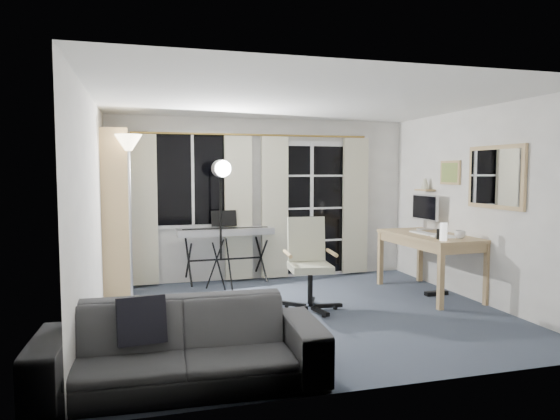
% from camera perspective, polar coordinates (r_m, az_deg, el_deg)
% --- Properties ---
extents(floor, '(4.50, 4.00, 0.02)m').
position_cam_1_polar(floor, '(5.80, 2.81, -11.86)').
color(floor, '#313A48').
rests_on(floor, ground).
extents(window, '(1.20, 0.08, 1.40)m').
position_cam_1_polar(window, '(7.29, -9.97, 3.45)').
color(window, white).
rests_on(window, floor).
extents(french_door, '(1.32, 0.09, 2.11)m').
position_cam_1_polar(french_door, '(7.70, 3.54, 0.02)').
color(french_door, white).
rests_on(french_door, floor).
extents(curtains, '(3.60, 0.07, 2.13)m').
position_cam_1_polar(curtains, '(7.36, -2.77, 0.36)').
color(curtains, gold).
rests_on(curtains, floor).
extents(bookshelf, '(0.35, 1.01, 2.16)m').
position_cam_1_polar(bookshelf, '(7.04, -18.48, -0.62)').
color(bookshelf, tan).
rests_on(bookshelf, floor).
extents(torchiere_lamp, '(0.34, 0.34, 2.07)m').
position_cam_1_polar(torchiere_lamp, '(6.41, -16.87, 4.66)').
color(torchiere_lamp, '#B2B2B7').
rests_on(torchiere_lamp, floor).
extents(keyboard_piano, '(1.37, 0.70, 0.99)m').
position_cam_1_polar(keyboard_piano, '(7.12, -6.26, -2.59)').
color(keyboard_piano, black).
rests_on(keyboard_piano, floor).
extents(studio_light, '(0.36, 0.37, 1.81)m').
position_cam_1_polar(studio_light, '(6.72, -6.71, 3.00)').
color(studio_light, black).
rests_on(studio_light, floor).
extents(office_chair, '(0.73, 0.74, 1.08)m').
position_cam_1_polar(office_chair, '(5.92, 3.21, -5.14)').
color(office_chair, black).
rests_on(office_chair, floor).
extents(desk, '(0.81, 1.52, 0.80)m').
position_cam_1_polar(desk, '(6.85, 16.74, -3.47)').
color(desk, tan).
rests_on(desk, floor).
extents(monitor, '(0.20, 0.57, 0.50)m').
position_cam_1_polar(monitor, '(7.29, 16.24, 0.17)').
color(monitor, silver).
rests_on(monitor, desk).
extents(desk_clutter, '(0.45, 0.91, 1.01)m').
position_cam_1_polar(desk_clutter, '(6.63, 17.39, -4.39)').
color(desk_clutter, white).
rests_on(desk_clutter, desk).
extents(mug, '(0.14, 0.11, 0.13)m').
position_cam_1_polar(mug, '(6.47, 19.88, -2.54)').
color(mug, silver).
rests_on(mug, desk).
extents(wall_mirror, '(0.04, 0.94, 0.74)m').
position_cam_1_polar(wall_mirror, '(6.34, 23.42, 3.47)').
color(wall_mirror, tan).
rests_on(wall_mirror, floor).
extents(framed_print, '(0.03, 0.42, 0.32)m').
position_cam_1_polar(framed_print, '(7.06, 18.88, 4.06)').
color(framed_print, tan).
rests_on(framed_print, floor).
extents(wall_shelf, '(0.16, 0.30, 0.18)m').
position_cam_1_polar(wall_shelf, '(7.45, 16.24, 2.65)').
color(wall_shelf, tan).
rests_on(wall_shelf, floor).
extents(sofa, '(2.15, 0.72, 0.83)m').
position_cam_1_polar(sofa, '(3.93, -11.08, -13.42)').
color(sofa, '#323335').
rests_on(sofa, floor).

